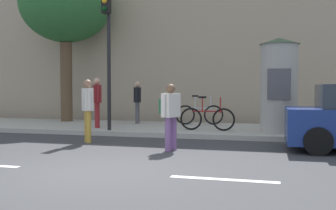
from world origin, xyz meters
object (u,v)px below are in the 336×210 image
Objects in this scene: pedestrian_in_red_top at (88,106)px; street_tree at (66,5)px; bicycle_upright at (207,118)px; pedestrian_with_bag at (137,99)px; bicycle_leaning at (199,114)px; pedestrian_near_pole at (97,98)px; pedestrian_in_dark_shirt at (170,111)px; poster_column at (279,85)px; traffic_light at (107,37)px.

street_tree is at bearing 125.15° from pedestrian_in_red_top.
pedestrian_with_bag is at bearing 148.82° from bicycle_upright.
pedestrian_with_bag reaches higher than bicycle_upright.
pedestrian_in_red_top is 1.00× the size of bicycle_leaning.
pedestrian_near_pole is at bearing -147.15° from bicycle_leaning.
pedestrian_in_dark_shirt reaches higher than bicycle_upright.
pedestrian_in_dark_shirt is at bearing -42.90° from street_tree.
street_tree is 4.90m from pedestrian_near_pole.
pedestrian_near_pole reaches higher than pedestrian_with_bag.
pedestrian_in_dark_shirt is 5.30m from bicycle_leaning.
pedestrian_with_bag is 2.45m from bicycle_leaning.
poster_column is 9.21m from street_tree.
street_tree is 7.79m from bicycle_upright.
street_tree reaches higher than pedestrian_with_bag.
pedestrian_in_red_top is at bearing -84.93° from traffic_light.
traffic_light is at bearing -131.32° from bicycle_leaning.
pedestrian_near_pole is 1.06× the size of pedestrian_with_bag.
street_tree is at bearing 137.10° from pedestrian_in_dark_shirt.
pedestrian_near_pole is at bearing 134.28° from traffic_light.
pedestrian_near_pole is 0.98× the size of bicycle_leaning.
poster_column is 1.79× the size of pedestrian_in_dark_shirt.
pedestrian_in_dark_shirt is at bearing -43.34° from pedestrian_near_pole.
bicycle_upright is (3.00, -1.82, -0.54)m from pedestrian_with_bag.
pedestrian_with_bag is at bearing 117.33° from pedestrian_in_dark_shirt.
bicycle_upright is at bearing 177.49° from poster_column.
pedestrian_near_pole is 2.07m from pedestrian_with_bag.
pedestrian_in_dark_shirt is at bearing -95.67° from bicycle_upright.
pedestrian_near_pole is (-3.44, 3.25, 0.20)m from pedestrian_in_dark_shirt.
pedestrian_in_dark_shirt is (2.57, -0.80, -0.06)m from pedestrian_in_red_top.
poster_column is 5.69m from pedestrian_in_red_top.
pedestrian_with_bag is at bearing 88.84° from traffic_light.
bicycle_upright is at bearing -72.24° from bicycle_leaning.
traffic_light is 3.35m from pedestrian_with_bag.
pedestrian_with_bag reaches higher than bicycle_leaning.
poster_column is 1.62× the size of bicycle_upright.
street_tree is at bearing 178.75° from bicycle_leaning.
bicycle_leaning is (-2.81, 2.03, -1.06)m from poster_column.
pedestrian_with_bag is (3.15, -0.24, -3.78)m from street_tree.
poster_column is 1.79× the size of pedestrian_with_bag.
poster_column reaches higher than bicycle_upright.
street_tree is at bearing 161.53° from bicycle_upright.
bicycle_leaning is 2.03m from bicycle_upright.
pedestrian_with_bag is at bearing -177.20° from bicycle_leaning.
poster_column is 1.65× the size of pedestrian_in_red_top.
street_tree is (-8.34, 2.15, 3.26)m from poster_column.
pedestrian_near_pole is (-5.97, -0.01, -0.45)m from poster_column.
street_tree is at bearing 165.55° from poster_column.
bicycle_upright is (3.05, 0.84, -2.59)m from traffic_light.
bicycle_upright is at bearing 84.33° from pedestrian_in_dark_shirt.
street_tree is 3.73× the size of pedestrian_near_pole.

